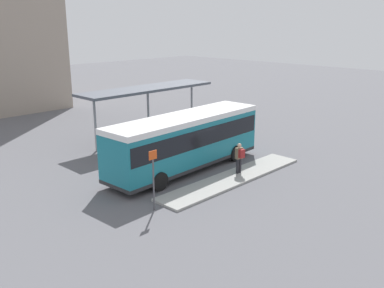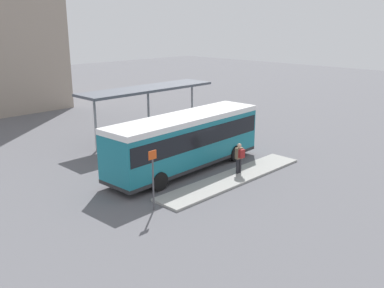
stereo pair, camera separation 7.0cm
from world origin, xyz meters
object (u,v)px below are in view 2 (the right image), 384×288
bicycle_red (201,125)px  bicycle_black (194,123)px  bicycle_white (215,128)px  platform_sign (153,177)px  pedestrian_waiting (240,156)px  potted_planter_near_shelter (179,132)px  bicycle_orange (209,127)px  city_bus (186,139)px  potted_planter_far_side (127,146)px

bicycle_red → bicycle_black: size_ratio=1.16×
bicycle_white → platform_sign: platform_sign is taller
bicycle_black → platform_sign: bearing=-57.0°
bicycle_white → bicycle_red: size_ratio=0.95×
pedestrian_waiting → bicycle_black: 11.34m
potted_planter_near_shelter → platform_sign: (-8.65, -7.41, 0.87)m
potted_planter_near_shelter → bicycle_orange: bearing=8.6°
bicycle_white → platform_sign: bearing=121.2°
city_bus → bicycle_black: size_ratio=6.66×
city_bus → potted_planter_far_side: 4.62m
bicycle_orange → bicycle_black: (0.05, 1.59, -0.02)m
bicycle_black → bicycle_red: bearing=-10.1°
pedestrian_waiting → potted_planter_far_side: bearing=27.9°
city_bus → bicycle_black: (7.62, 6.72, -1.52)m
city_bus → bicycle_orange: size_ratio=6.32×
bicycle_orange → potted_planter_far_side: size_ratio=1.27×
bicycle_white → bicycle_orange: (0.11, 0.79, -0.01)m
bicycle_white → potted_planter_far_side: (-8.28, 0.04, 0.31)m
pedestrian_waiting → bicycle_red: (6.11, 8.68, -0.70)m
city_bus → pedestrian_waiting: city_bus is taller
bicycle_white → potted_planter_far_side: bearing=90.6°
potted_planter_far_side → city_bus: bearing=-79.4°
bicycle_white → bicycle_black: (0.15, 2.38, -0.03)m
bicycle_red → bicycle_black: (0.08, 0.79, -0.05)m
city_bus → potted_planter_far_side: city_bus is taller
city_bus → bicycle_white: bearing=27.8°
bicycle_red → potted_planter_far_side: 8.50m
pedestrian_waiting → potted_planter_near_shelter: pedestrian_waiting is taller
bicycle_white → bicycle_red: bicycle_red is taller
pedestrian_waiting → potted_planter_far_side: (-2.25, 7.14, -0.42)m
bicycle_white → potted_planter_near_shelter: potted_planter_near_shelter is taller
city_bus → bicycle_white: 8.76m
bicycle_white → pedestrian_waiting: bearing=140.6°
potted_planter_far_side → potted_planter_near_shelter: bearing=2.2°
city_bus → bicycle_orange: bearing=31.8°
bicycle_orange → potted_planter_near_shelter: size_ratio=1.24×
bicycle_black → platform_sign: platform_sign is taller
bicycle_red → platform_sign: platform_sign is taller
pedestrian_waiting → platform_sign: 6.29m
platform_sign → city_bus: bearing=30.4°
bicycle_white → bicycle_black: bearing=-2.8°
city_bus → bicycle_red: 9.70m
pedestrian_waiting → bicycle_white: 9.34m
bicycle_white → potted_planter_near_shelter: bearing=87.5°
city_bus → bicycle_white: size_ratio=6.08×
bicycle_white → bicycle_black: size_ratio=1.10×
potted_planter_near_shelter → pedestrian_waiting: bearing=-108.0°
pedestrian_waiting → bicycle_red: size_ratio=0.94×
bicycle_red → bicycle_black: bearing=-4.1°
pedestrian_waiting → platform_sign: platform_sign is taller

